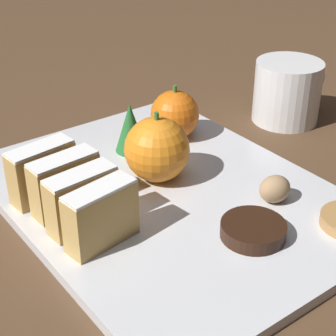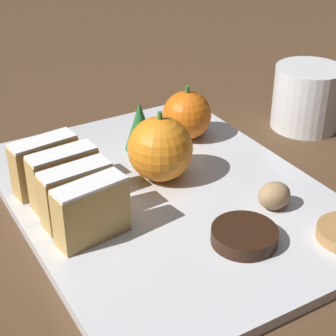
% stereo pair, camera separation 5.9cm
% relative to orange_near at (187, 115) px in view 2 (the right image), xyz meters
% --- Properties ---
extents(ground_plane, '(6.00, 6.00, 0.00)m').
position_rel_orange_near_xyz_m(ground_plane, '(-0.09, -0.10, -0.04)').
color(ground_plane, '#513823').
extents(serving_platter, '(0.31, 0.41, 0.01)m').
position_rel_orange_near_xyz_m(serving_platter, '(-0.09, -0.10, -0.04)').
color(serving_platter, silver).
rests_on(serving_platter, ground_plane).
extents(stollen_slice_front, '(0.07, 0.04, 0.06)m').
position_rel_orange_near_xyz_m(stollen_slice_front, '(-0.19, -0.13, -0.00)').
color(stollen_slice_front, tan).
rests_on(stollen_slice_front, serving_platter).
extents(stollen_slice_second, '(0.07, 0.03, 0.06)m').
position_rel_orange_near_xyz_m(stollen_slice_second, '(-0.19, -0.10, -0.00)').
color(stollen_slice_second, tan).
rests_on(stollen_slice_second, serving_platter).
extents(stollen_slice_third, '(0.07, 0.03, 0.06)m').
position_rel_orange_near_xyz_m(stollen_slice_third, '(-0.19, -0.06, -0.00)').
color(stollen_slice_third, tan).
rests_on(stollen_slice_third, serving_platter).
extents(stollen_slice_fourth, '(0.07, 0.03, 0.06)m').
position_rel_orange_near_xyz_m(stollen_slice_fourth, '(-0.20, -0.03, -0.00)').
color(stollen_slice_fourth, tan).
rests_on(stollen_slice_fourth, serving_platter).
extents(orange_near, '(0.06, 0.06, 0.07)m').
position_rel_orange_near_xyz_m(orange_near, '(0.00, 0.00, 0.00)').
color(orange_near, orange).
rests_on(orange_near, serving_platter).
extents(orange_far, '(0.07, 0.07, 0.08)m').
position_rel_orange_near_xyz_m(orange_far, '(-0.08, -0.07, 0.01)').
color(orange_far, orange).
rests_on(orange_far, serving_platter).
extents(walnut, '(0.04, 0.03, 0.03)m').
position_rel_orange_near_xyz_m(walnut, '(-0.01, -0.18, -0.02)').
color(walnut, tan).
rests_on(walnut, serving_platter).
extents(chocolate_cookie, '(0.06, 0.06, 0.01)m').
position_rel_orange_near_xyz_m(chocolate_cookie, '(-0.07, -0.21, -0.02)').
color(chocolate_cookie, black).
rests_on(chocolate_cookie, serving_platter).
extents(evergreen_sprig, '(0.04, 0.04, 0.06)m').
position_rel_orange_near_xyz_m(evergreen_sprig, '(-0.07, 0.00, 0.00)').
color(evergreen_sprig, '#23662D').
rests_on(evergreen_sprig, serving_platter).
extents(coffee_mug, '(0.12, 0.09, 0.08)m').
position_rel_orange_near_xyz_m(coffee_mug, '(0.17, -0.03, -0.00)').
color(coffee_mug, white).
rests_on(coffee_mug, ground_plane).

